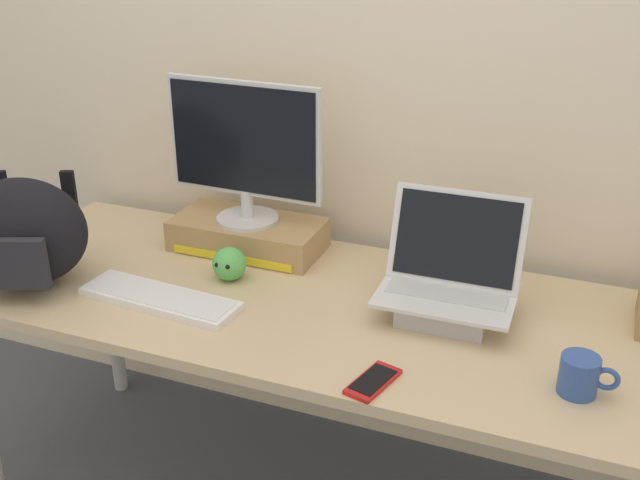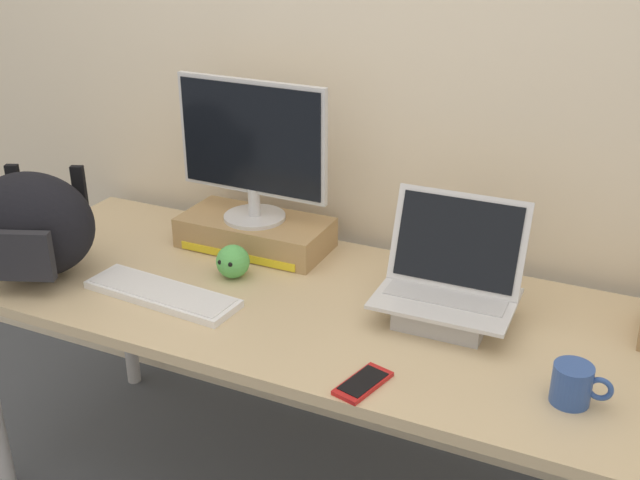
{
  "view_description": "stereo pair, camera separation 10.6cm",
  "coord_description": "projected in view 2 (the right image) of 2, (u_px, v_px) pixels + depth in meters",
  "views": [
    {
      "loc": [
        0.65,
        -1.65,
        1.72
      ],
      "look_at": [
        0.0,
        0.0,
        0.91
      ],
      "focal_mm": 42.71,
      "sensor_mm": 36.0,
      "label": 1
    },
    {
      "loc": [
        0.75,
        -1.61,
        1.72
      ],
      "look_at": [
        0.0,
        0.0,
        0.91
      ],
      "focal_mm": 42.71,
      "sensor_mm": 36.0,
      "label": 2
    }
  ],
  "objects": [
    {
      "name": "cell_phone",
      "position": [
        363.0,
        383.0,
        1.68
      ],
      "size": [
        0.1,
        0.16,
        0.01
      ],
      "rotation": [
        0.0,
        0.0,
        -0.25
      ],
      "color": "red",
      "rests_on": "desk"
    },
    {
      "name": "open_laptop",
      "position": [
        447.0,
        296.0,
        1.92
      ],
      "size": [
        0.35,
        0.26,
        0.31
      ],
      "rotation": [
        0.0,
        0.0,
        0.02
      ],
      "color": "#ADADB2",
      "rests_on": "desk"
    },
    {
      "name": "back_wall",
      "position": [
        391.0,
        55.0,
        2.18
      ],
      "size": [
        7.0,
        0.1,
        2.6
      ],
      "primitive_type": "cube",
      "color": "beige",
      "rests_on": "ground"
    },
    {
      "name": "coffee_mug",
      "position": [
        573.0,
        384.0,
        1.6
      ],
      "size": [
        0.13,
        0.08,
        0.09
      ],
      "color": "#2D4C93",
      "rests_on": "desk"
    },
    {
      "name": "desk",
      "position": [
        320.0,
        322.0,
        2.05
      ],
      "size": [
        2.01,
        0.76,
        0.73
      ],
      "color": "tan",
      "rests_on": "ground"
    },
    {
      "name": "plush_toy",
      "position": [
        233.0,
        261.0,
        2.14
      ],
      "size": [
        0.1,
        0.1,
        0.1
      ],
      "color": "#56B256",
      "rests_on": "desk"
    },
    {
      "name": "desktop_monitor",
      "position": [
        252.0,
        148.0,
        2.21
      ],
      "size": [
        0.48,
        0.19,
        0.42
      ],
      "rotation": [
        0.0,
        0.0,
        -0.03
      ],
      "color": "silver",
      "rests_on": "toner_box_yellow"
    },
    {
      "name": "external_keyboard",
      "position": [
        162.0,
        294.0,
        2.04
      ],
      "size": [
        0.45,
        0.16,
        0.02
      ],
      "rotation": [
        0.0,
        0.0,
        -0.07
      ],
      "color": "white",
      "rests_on": "desk"
    },
    {
      "name": "toner_box_yellow",
      "position": [
        255.0,
        233.0,
        2.32
      ],
      "size": [
        0.45,
        0.23,
        0.09
      ],
      "color": "#A88456",
      "rests_on": "desk"
    },
    {
      "name": "messenger_backpack",
      "position": [
        32.0,
        226.0,
        2.1
      ],
      "size": [
        0.41,
        0.35,
        0.3
      ],
      "rotation": [
        0.0,
        0.0,
        0.38
      ],
      "color": "black",
      "rests_on": "desk"
    }
  ]
}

